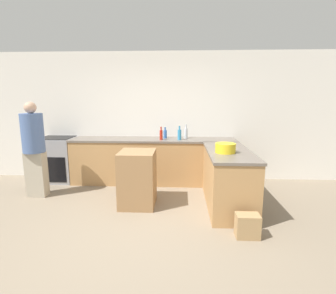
{
  "coord_description": "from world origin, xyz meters",
  "views": [
    {
      "loc": [
        0.57,
        -3.23,
        1.77
      ],
      "look_at": [
        0.36,
        0.92,
        0.97
      ],
      "focal_mm": 28.0,
      "sensor_mm": 36.0,
      "label": 1
    }
  ],
  "objects_px": {
    "hot_sauce_bottle": "(161,135)",
    "paper_bag": "(247,226)",
    "range_oven": "(58,159)",
    "dish_soap_bottle": "(179,134)",
    "water_bottle_blue": "(165,134)",
    "mixing_bowl": "(225,148)",
    "island_table": "(138,178)",
    "vinegar_bottle_clear": "(186,133)",
    "person_by_range": "(34,147)"
  },
  "relations": [
    {
      "from": "range_oven",
      "to": "water_bottle_blue",
      "type": "relative_size",
      "value": 4.1
    },
    {
      "from": "person_by_range",
      "to": "hot_sauce_bottle",
      "type": "bearing_deg",
      "value": 19.38
    },
    {
      "from": "hot_sauce_bottle",
      "to": "paper_bag",
      "type": "bearing_deg",
      "value": -58.27
    },
    {
      "from": "mixing_bowl",
      "to": "hot_sauce_bottle",
      "type": "relative_size",
      "value": 1.19
    },
    {
      "from": "island_table",
      "to": "vinegar_bottle_clear",
      "type": "bearing_deg",
      "value": 57.47
    },
    {
      "from": "mixing_bowl",
      "to": "paper_bag",
      "type": "bearing_deg",
      "value": -78.27
    },
    {
      "from": "dish_soap_bottle",
      "to": "water_bottle_blue",
      "type": "relative_size",
      "value": 1.2
    },
    {
      "from": "mixing_bowl",
      "to": "island_table",
      "type": "bearing_deg",
      "value": 175.27
    },
    {
      "from": "vinegar_bottle_clear",
      "to": "hot_sauce_bottle",
      "type": "distance_m",
      "value": 0.53
    },
    {
      "from": "range_oven",
      "to": "mixing_bowl",
      "type": "xyz_separation_m",
      "value": [
        3.29,
        -1.31,
        0.53
      ]
    },
    {
      "from": "person_by_range",
      "to": "water_bottle_blue",
      "type": "bearing_deg",
      "value": 23.18
    },
    {
      "from": "mixing_bowl",
      "to": "dish_soap_bottle",
      "type": "distance_m",
      "value": 1.41
    },
    {
      "from": "island_table",
      "to": "hot_sauce_bottle",
      "type": "height_order",
      "value": "hot_sauce_bottle"
    },
    {
      "from": "dish_soap_bottle",
      "to": "water_bottle_blue",
      "type": "xyz_separation_m",
      "value": [
        -0.3,
        0.16,
        -0.02
      ]
    },
    {
      "from": "vinegar_bottle_clear",
      "to": "paper_bag",
      "type": "bearing_deg",
      "value": -71.21
    },
    {
      "from": "range_oven",
      "to": "water_bottle_blue",
      "type": "height_order",
      "value": "water_bottle_blue"
    },
    {
      "from": "island_table",
      "to": "water_bottle_blue",
      "type": "height_order",
      "value": "water_bottle_blue"
    },
    {
      "from": "range_oven",
      "to": "paper_bag",
      "type": "xyz_separation_m",
      "value": [
        3.46,
        -2.15,
        -0.31
      ]
    },
    {
      "from": "island_table",
      "to": "dish_soap_bottle",
      "type": "relative_size",
      "value": 3.29
    },
    {
      "from": "vinegar_bottle_clear",
      "to": "person_by_range",
      "type": "height_order",
      "value": "person_by_range"
    },
    {
      "from": "mixing_bowl",
      "to": "hot_sauce_bottle",
      "type": "height_order",
      "value": "hot_sauce_bottle"
    },
    {
      "from": "island_table",
      "to": "vinegar_bottle_clear",
      "type": "xyz_separation_m",
      "value": [
        0.81,
        1.26,
        0.59
      ]
    },
    {
      "from": "hot_sauce_bottle",
      "to": "paper_bag",
      "type": "relative_size",
      "value": 0.86
    },
    {
      "from": "dish_soap_bottle",
      "to": "paper_bag",
      "type": "bearing_deg",
      "value": -66.71
    },
    {
      "from": "dish_soap_bottle",
      "to": "paper_bag",
      "type": "height_order",
      "value": "dish_soap_bottle"
    },
    {
      "from": "vinegar_bottle_clear",
      "to": "dish_soap_bottle",
      "type": "relative_size",
      "value": 1.05
    },
    {
      "from": "water_bottle_blue",
      "to": "paper_bag",
      "type": "relative_size",
      "value": 0.75
    },
    {
      "from": "dish_soap_bottle",
      "to": "water_bottle_blue",
      "type": "distance_m",
      "value": 0.34
    },
    {
      "from": "island_table",
      "to": "dish_soap_bottle",
      "type": "distance_m",
      "value": 1.42
    },
    {
      "from": "water_bottle_blue",
      "to": "paper_bag",
      "type": "xyz_separation_m",
      "value": [
        1.18,
        -2.22,
        -0.86
      ]
    },
    {
      "from": "paper_bag",
      "to": "vinegar_bottle_clear",
      "type": "bearing_deg",
      "value": 108.79
    },
    {
      "from": "person_by_range",
      "to": "vinegar_bottle_clear",
      "type": "bearing_deg",
      "value": 19.75
    },
    {
      "from": "mixing_bowl",
      "to": "range_oven",
      "type": "bearing_deg",
      "value": 158.23
    },
    {
      "from": "vinegar_bottle_clear",
      "to": "island_table",
      "type": "bearing_deg",
      "value": -122.53
    },
    {
      "from": "water_bottle_blue",
      "to": "mixing_bowl",
      "type": "bearing_deg",
      "value": -53.84
    },
    {
      "from": "vinegar_bottle_clear",
      "to": "paper_bag",
      "type": "distance_m",
      "value": 2.51
    },
    {
      "from": "vinegar_bottle_clear",
      "to": "mixing_bowl",
      "type": "bearing_deg",
      "value": -67.17
    },
    {
      "from": "mixing_bowl",
      "to": "water_bottle_blue",
      "type": "xyz_separation_m",
      "value": [
        -1.01,
        1.38,
        0.02
      ]
    },
    {
      "from": "range_oven",
      "to": "hot_sauce_bottle",
      "type": "xyz_separation_m",
      "value": [
        2.21,
        -0.13,
        0.56
      ]
    },
    {
      "from": "paper_bag",
      "to": "water_bottle_blue",
      "type": "bearing_deg",
      "value": 118.05
    },
    {
      "from": "mixing_bowl",
      "to": "paper_bag",
      "type": "height_order",
      "value": "mixing_bowl"
    },
    {
      "from": "island_table",
      "to": "water_bottle_blue",
      "type": "bearing_deg",
      "value": 73.4
    },
    {
      "from": "paper_bag",
      "to": "island_table",
      "type": "bearing_deg",
      "value": 148.53
    },
    {
      "from": "vinegar_bottle_clear",
      "to": "hot_sauce_bottle",
      "type": "bearing_deg",
      "value": -158.65
    },
    {
      "from": "vinegar_bottle_clear",
      "to": "paper_bag",
      "type": "height_order",
      "value": "vinegar_bottle_clear"
    },
    {
      "from": "mixing_bowl",
      "to": "dish_soap_bottle",
      "type": "bearing_deg",
      "value": 120.29
    },
    {
      "from": "range_oven",
      "to": "dish_soap_bottle",
      "type": "height_order",
      "value": "dish_soap_bottle"
    },
    {
      "from": "range_oven",
      "to": "vinegar_bottle_clear",
      "type": "relative_size",
      "value": 3.25
    },
    {
      "from": "hot_sauce_bottle",
      "to": "person_by_range",
      "type": "xyz_separation_m",
      "value": [
        -2.18,
        -0.77,
        -0.12
      ]
    },
    {
      "from": "island_table",
      "to": "person_by_range",
      "type": "height_order",
      "value": "person_by_range"
    }
  ]
}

